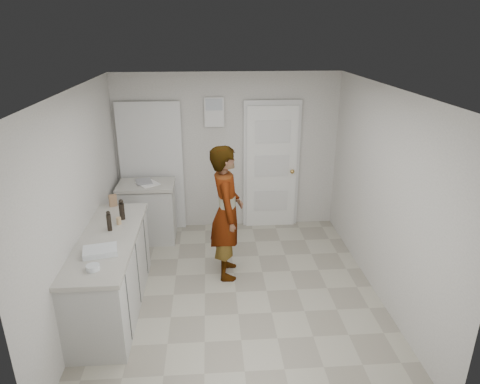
{
  "coord_description": "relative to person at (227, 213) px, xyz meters",
  "views": [
    {
      "loc": [
        -0.28,
        -4.55,
        3.1
      ],
      "look_at": [
        0.08,
        0.4,
        1.19
      ],
      "focal_mm": 32.0,
      "sensor_mm": 36.0,
      "label": 1
    }
  ],
  "objects": [
    {
      "name": "room_shell",
      "position": [
        -0.09,
        1.49,
        0.14
      ],
      "size": [
        4.0,
        4.0,
        4.0
      ],
      "color": "#B5B2AB",
      "rests_on": "ground"
    },
    {
      "name": "person",
      "position": [
        0.0,
        0.0,
        0.0
      ],
      "size": [
        0.43,
        0.65,
        1.78
      ],
      "primitive_type": "imported",
      "rotation": [
        0.0,
        0.0,
        1.57
      ],
      "color": "silver",
      "rests_on": "ground"
    },
    {
      "name": "cake_mix_box",
      "position": [
        -1.47,
        0.24,
        0.12
      ],
      "size": [
        0.11,
        0.08,
        0.16
      ],
      "primitive_type": "cube",
      "rotation": [
        0.0,
        0.0,
        0.36
      ],
      "color": "#8C6346",
      "rests_on": "main_counter"
    },
    {
      "name": "egg_bowl",
      "position": [
        -1.35,
        -1.35,
        0.06
      ],
      "size": [
        0.13,
        0.13,
        0.05
      ],
      "color": "silver",
      "rests_on": "main_counter"
    },
    {
      "name": "main_counter",
      "position": [
        -1.36,
        -0.66,
        -0.46
      ],
      "size": [
        0.64,
        1.96,
        0.93
      ],
      "color": "silver",
      "rests_on": "ground"
    },
    {
      "name": "ground",
      "position": [
        0.09,
        -0.46,
        -0.89
      ],
      "size": [
        4.0,
        4.0,
        0.0
      ],
      "primitive_type": "plane",
      "color": "gray",
      "rests_on": "ground"
    },
    {
      "name": "baking_dish",
      "position": [
        -1.35,
        -1.03,
        0.06
      ],
      "size": [
        0.38,
        0.31,
        0.06
      ],
      "rotation": [
        0.0,
        0.0,
        0.22
      ],
      "color": "silver",
      "rests_on": "main_counter"
    },
    {
      "name": "oil_cruet_b",
      "position": [
        -1.36,
        -0.48,
        0.15
      ],
      "size": [
        0.05,
        0.05,
        0.24
      ],
      "color": "black",
      "rests_on": "main_counter"
    },
    {
      "name": "oil_cruet_a",
      "position": [
        -1.28,
        -0.18,
        0.16
      ],
      "size": [
        0.07,
        0.07,
        0.26
      ],
      "color": "black",
      "rests_on": "main_counter"
    },
    {
      "name": "papers",
      "position": [
        -1.14,
        1.09,
        0.04
      ],
      "size": [
        0.41,
        0.43,
        0.01
      ],
      "primitive_type": "cube",
      "rotation": [
        0.0,
        0.0,
        0.63
      ],
      "color": "white",
      "rests_on": "side_counter"
    },
    {
      "name": "side_counter",
      "position": [
        -1.16,
        1.09,
        -0.46
      ],
      "size": [
        0.84,
        0.61,
        0.93
      ],
      "color": "silver",
      "rests_on": "ground"
    },
    {
      "name": "spice_jar",
      "position": [
        -1.29,
        -0.32,
        0.08
      ],
      "size": [
        0.06,
        0.06,
        0.09
      ],
      "primitive_type": "cylinder",
      "color": "tan",
      "rests_on": "main_counter"
    }
  ]
}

